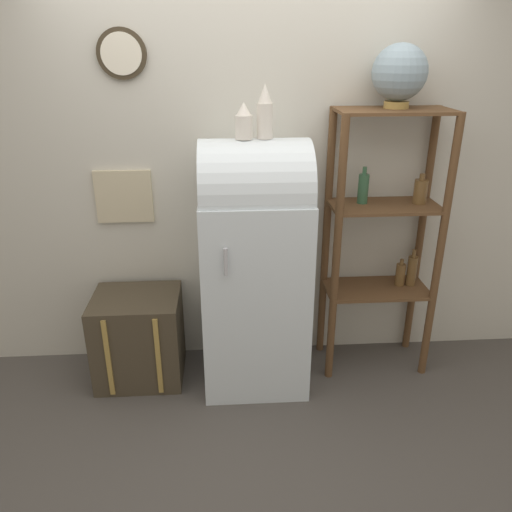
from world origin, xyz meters
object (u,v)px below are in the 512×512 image
at_px(vase_left, 244,122).
at_px(vase_center, 265,113).
at_px(suitcase_trunk, 139,337).
at_px(globe, 400,73).
at_px(refrigerator, 255,262).

relative_size(vase_left, vase_center, 0.67).
bearing_deg(suitcase_trunk, vase_center, -2.24).
distance_m(suitcase_trunk, globe, 2.30).
bearing_deg(vase_center, globe, 9.51).
distance_m(globe, vase_left, 0.95).
bearing_deg(vase_left, refrigerator, 6.63).
distance_m(suitcase_trunk, vase_left, 1.56).
bearing_deg(suitcase_trunk, vase_left, -3.81).
relative_size(suitcase_trunk, vase_left, 2.98).
bearing_deg(suitcase_trunk, refrigerator, -3.00).
bearing_deg(refrigerator, suitcase_trunk, 177.00).
bearing_deg(vase_center, suitcase_trunk, 177.76).
distance_m(vase_left, vase_center, 0.13).
bearing_deg(refrigerator, vase_center, 7.64).
bearing_deg(vase_left, vase_center, 7.14).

